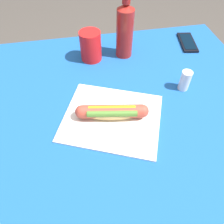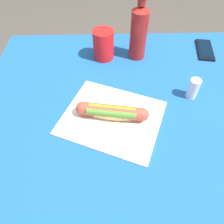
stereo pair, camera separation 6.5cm
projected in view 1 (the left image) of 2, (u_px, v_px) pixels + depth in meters
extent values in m
plane|color=#47423D|center=(120.00, 191.00, 1.27)|extent=(6.00, 6.00, 0.00)
cylinder|color=brown|center=(174.00, 98.00, 1.27)|extent=(0.07, 0.07, 0.71)
cylinder|color=brown|center=(39.00, 117.00, 1.18)|extent=(0.07, 0.07, 0.71)
cube|color=brown|center=(126.00, 112.00, 0.71)|extent=(0.95, 0.87, 0.03)
cube|color=#19519E|center=(127.00, 109.00, 0.70)|extent=(1.01, 0.93, 0.00)
cube|color=silver|center=(112.00, 118.00, 0.67)|extent=(0.37, 0.34, 0.01)
ellipsoid|color=#DBB26B|center=(112.00, 113.00, 0.65)|extent=(0.18, 0.08, 0.04)
cylinder|color=#B24233|center=(112.00, 111.00, 0.65)|extent=(0.19, 0.07, 0.04)
sphere|color=#B24233|center=(82.00, 112.00, 0.65)|extent=(0.04, 0.04, 0.04)
sphere|color=#B24233|center=(142.00, 111.00, 0.65)|extent=(0.04, 0.04, 0.04)
cube|color=yellow|center=(112.00, 107.00, 0.63)|extent=(0.14, 0.03, 0.00)
cylinder|color=#4C7A2D|center=(112.00, 114.00, 0.63)|extent=(0.15, 0.04, 0.02)
cube|color=black|center=(187.00, 42.00, 0.94)|extent=(0.09, 0.16, 0.01)
cube|color=black|center=(188.00, 41.00, 0.94)|extent=(0.07, 0.13, 0.00)
cylinder|color=maroon|center=(125.00, 34.00, 0.82)|extent=(0.06, 0.06, 0.19)
cone|color=maroon|center=(126.00, 6.00, 0.74)|extent=(0.06, 0.06, 0.02)
cylinder|color=maroon|center=(126.00, 0.00, 0.73)|extent=(0.03, 0.03, 0.02)
cylinder|color=red|center=(91.00, 46.00, 0.83)|extent=(0.08, 0.08, 0.12)
cylinder|color=silver|center=(185.00, 80.00, 0.73)|extent=(0.04, 0.04, 0.07)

